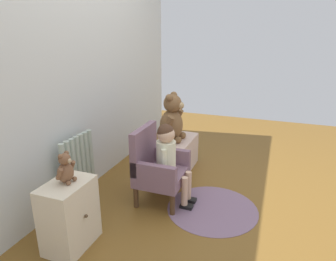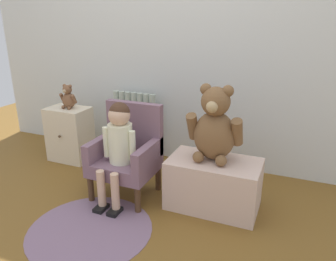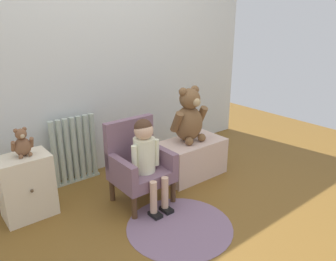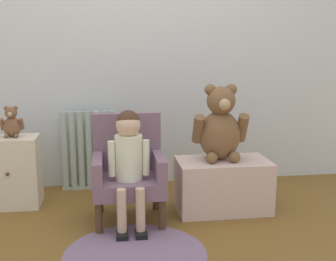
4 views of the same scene
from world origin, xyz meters
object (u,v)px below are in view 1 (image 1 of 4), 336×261
Objects in this scene: child_armchair at (157,166)px; small_teddy_bear at (65,169)px; low_bench at (175,155)px; small_dresser at (69,215)px; child_figure at (169,153)px; floor_rug at (212,209)px; radiator at (79,170)px; large_teddy_bear at (172,120)px.

small_teddy_bear is (-0.77, 0.34, 0.26)m from child_armchair.
child_armchair is 1.09× the size of low_bench.
child_figure reaches higher than small_dresser.
small_teddy_bear is at bearing 132.61° from floor_rug.
floor_rug is at bearing -138.37° from low_bench.
child_figure is at bearing -69.54° from radiator.
child_armchair is 0.68m from large_teddy_bear.
small_dresser is at bearing 133.45° from floor_rug.
small_teddy_bear reaches higher than radiator.
small_teddy_bear is 1.29m from floor_rug.
small_teddy_bear is (0.02, 0.00, 0.34)m from small_dresser.
child_figure reaches higher than low_bench.
floor_rug is (0.28, -1.14, -0.30)m from radiator.
child_armchair is at bearing -22.68° from small_dresser.
child_figure is 0.66m from large_teddy_bear.
child_armchair is 0.66m from low_bench.
child_figure is 0.93× the size of floor_rug.
radiator is at bearing 110.46° from child_figure.
small_teddy_bear reaches higher than floor_rug.
small_dresser is at bearing -168.44° from small_teddy_bear.
large_teddy_bear reaches higher than child_armchair.
radiator is 1.21m from floor_rug.
low_bench is 1.50m from small_teddy_bear.
radiator reaches higher than small_dresser.
floor_rug is (-0.64, -0.56, -0.17)m from low_bench.
small_teddy_bear is at bearing 11.56° from small_dresser.
large_teddy_bear is 2.38× the size of small_teddy_bear.
small_teddy_bear reaches higher than small_dresser.
small_dresser is (-0.52, -0.29, -0.06)m from radiator.
large_teddy_bear is at bearing 43.97° from floor_rug.
small_dresser is at bearing 157.32° from child_armchair.
floor_rug is at bearing -89.04° from child_figure.
child_armchair is 0.88m from small_teddy_bear.
child_figure is (0.79, -0.44, 0.22)m from small_dresser.
child_figure is 0.62m from floor_rug.
child_figure reaches higher than floor_rug.
child_armchair is 0.93× the size of child_figure.
radiator is 0.80m from child_figure.
radiator is 0.64m from small_teddy_bear.
radiator is 0.68m from child_armchair.
child_figure is 0.73m from low_bench.
radiator is 1.21× the size of large_teddy_bear.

